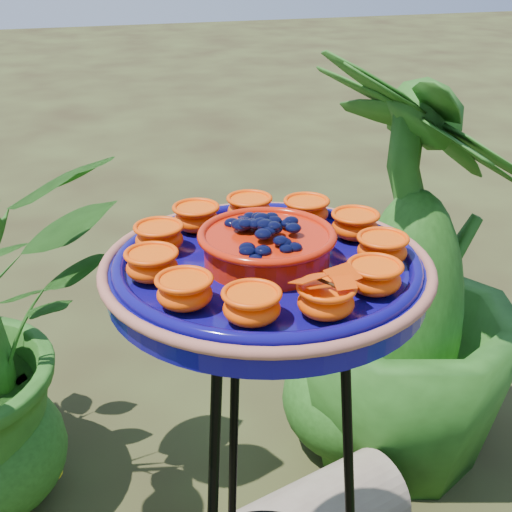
# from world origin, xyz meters

# --- Properties ---
(tripod_stand) EXTENTS (0.36, 0.36, 0.88)m
(tripod_stand) POSITION_xyz_m (-0.02, -0.05, 0.53)
(tripod_stand) COLOR black
(tripod_stand) RESTS_ON ground
(feeder_dish) EXTENTS (0.50, 0.50, 0.10)m
(feeder_dish) POSITION_xyz_m (-0.02, -0.05, 0.92)
(feeder_dish) COLOR #0C085F
(feeder_dish) RESTS_ON tripod_stand
(shrub_back_right) EXTENTS (0.74, 0.74, 1.10)m
(shrub_back_right) POSITION_xyz_m (0.54, 0.53, 0.55)
(shrub_back_right) COLOR #1D4813
(shrub_back_right) RESTS_ON ground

